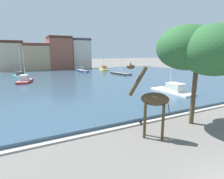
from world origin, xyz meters
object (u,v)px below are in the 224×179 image
(sailboat_navy, at_px, (83,71))
(sailboat_yellow, at_px, (103,69))
(sailboat_red, at_px, (26,81))
(shade_tree, at_px, (200,50))
(sailboat_white, at_px, (170,91))
(sailboat_black, at_px, (122,74))
(sailboat_teal, at_px, (22,77))
(giraffe_statue, at_px, (152,100))
(mooring_bollard, at_px, (141,122))

(sailboat_navy, relative_size, sailboat_yellow, 1.01)
(sailboat_red, height_order, shade_tree, shade_tree)
(sailboat_white, relative_size, sailboat_black, 0.99)
(sailboat_yellow, bearing_deg, sailboat_teal, -160.09)
(giraffe_statue, relative_size, mooring_bollard, 10.53)
(sailboat_red, height_order, sailboat_white, sailboat_white)
(sailboat_navy, relative_size, sailboat_red, 1.14)
(sailboat_red, relative_size, sailboat_black, 0.89)
(sailboat_teal, bearing_deg, sailboat_yellow, 19.91)
(sailboat_navy, height_order, shade_tree, shade_tree)
(giraffe_statue, height_order, sailboat_teal, sailboat_teal)
(sailboat_navy, xyz_separation_m, shade_tree, (-3.55, -40.45, 5.66))
(sailboat_white, height_order, sailboat_black, sailboat_white)
(sailboat_black, bearing_deg, sailboat_white, -101.11)
(sailboat_yellow, xyz_separation_m, shade_tree, (-11.05, -42.47, 5.48))
(sailboat_black, relative_size, shade_tree, 0.96)
(sailboat_navy, distance_m, shade_tree, 41.00)
(sailboat_yellow, height_order, shade_tree, shade_tree)
(sailboat_navy, distance_m, sailboat_black, 12.87)
(giraffe_statue, bearing_deg, sailboat_red, 104.23)
(sailboat_black, height_order, shade_tree, shade_tree)
(sailboat_yellow, bearing_deg, sailboat_black, -92.92)
(sailboat_yellow, xyz_separation_m, mooring_bollard, (-14.93, -40.55, -0.35))
(sailboat_red, height_order, sailboat_teal, sailboat_teal)
(sailboat_red, relative_size, shade_tree, 0.85)
(sailboat_yellow, height_order, mooring_bollard, sailboat_yellow)
(sailboat_white, relative_size, sailboat_teal, 0.91)
(shade_tree, bearing_deg, mooring_bollard, 153.76)
(sailboat_white, height_order, shade_tree, shade_tree)
(sailboat_white, bearing_deg, sailboat_red, 133.52)
(sailboat_black, xyz_separation_m, shade_tree, (-10.39, -29.55, 5.69))
(sailboat_yellow, bearing_deg, shade_tree, -104.58)
(sailboat_navy, height_order, sailboat_red, sailboat_red)
(shade_tree, bearing_deg, sailboat_black, 70.63)
(sailboat_teal, relative_size, mooring_bollard, 16.61)
(sailboat_navy, height_order, sailboat_white, sailboat_white)
(sailboat_navy, relative_size, shade_tree, 0.98)
(giraffe_statue, xyz_separation_m, sailboat_navy, (8.12, 40.69, -2.27))
(sailboat_red, bearing_deg, giraffe_statue, -75.77)
(sailboat_yellow, relative_size, shade_tree, 0.97)
(giraffe_statue, distance_m, sailboat_teal, 35.18)
(shade_tree, height_order, mooring_bollard, shade_tree)
(sailboat_yellow, distance_m, shade_tree, 44.22)
(sailboat_teal, relative_size, sailboat_yellow, 1.08)
(giraffe_statue, height_order, sailboat_yellow, sailboat_yellow)
(sailboat_teal, relative_size, shade_tree, 1.05)
(giraffe_statue, xyz_separation_m, sailboat_black, (14.96, 29.79, -2.30))
(sailboat_teal, distance_m, shade_tree, 36.59)
(sailboat_navy, bearing_deg, shade_tree, -95.02)
(sailboat_teal, bearing_deg, sailboat_red, -84.24)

